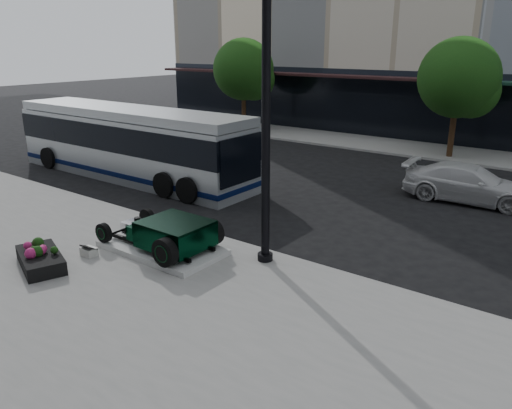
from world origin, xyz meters
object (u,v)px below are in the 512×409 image
Objects in this scene: hot_rod at (170,233)px; white_sedan at (469,184)px; lamppost at (266,133)px; transit_bus at (130,142)px; flower_planter at (41,259)px.

hot_rod is 0.70× the size of white_sedan.
transit_bus is at bearing 158.58° from lamppost.
hot_rod is at bearing 51.41° from flower_planter.
hot_rod is 9.14m from transit_bus.
hot_rod is 3.76m from lamppost.
hot_rod is 0.27× the size of transit_bus.
white_sedan is (2.73, 8.81, -2.78)m from lamppost.
flower_planter is 9.47m from transit_bus.
lamppost is (2.27, 1.17, 2.75)m from hot_rod.
white_sedan is (7.03, 12.51, 0.33)m from flower_planter.
lamppost reaches higher than transit_bus.
lamppost reaches higher than flower_planter.
white_sedan is at bearing 60.68° from flower_planter.
hot_rod is 0.45× the size of lamppost.
transit_bus is at bearing 146.40° from hot_rod.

